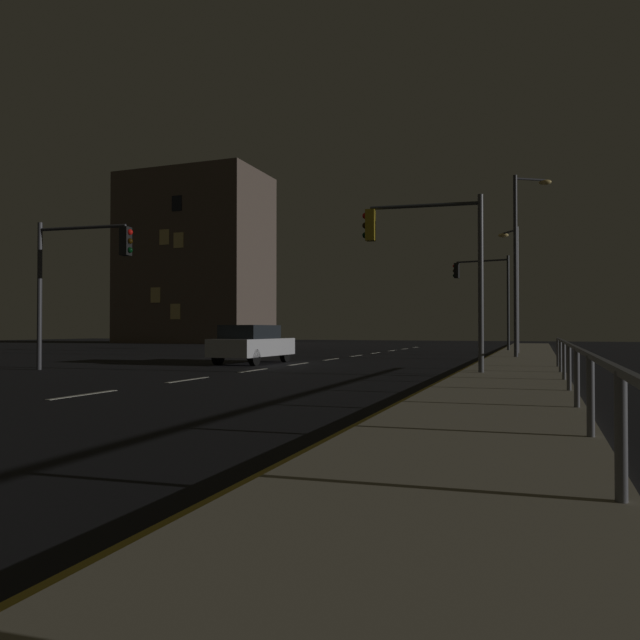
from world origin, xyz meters
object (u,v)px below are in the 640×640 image
Objects in this scene: car at (252,343)px; street_lamp_across_street at (514,277)px; traffic_light_near_right at (428,249)px; traffic_light_near_left at (484,285)px; traffic_light_far_right at (80,265)px; street_lamp_far_end at (521,250)px; building_distant at (195,259)px.

car is 15.62m from street_lamp_across_street.
street_lamp_across_street reaches higher than traffic_light_near_right.
traffic_light_far_right is at bearing -117.67° from traffic_light_near_left.
street_lamp_far_end is at bearing -75.34° from traffic_light_near_left.
building_distant is at bearing 147.98° from street_lamp_across_street.
street_lamp_across_street is at bearing 83.29° from traffic_light_near_right.
building_distant reaches higher than street_lamp_far_end.
traffic_light_near_left is 0.69× the size of street_lamp_far_end.
traffic_light_near_left is 1.10× the size of traffic_light_near_right.
traffic_light_near_right is 0.78× the size of street_lamp_across_street.
building_distant is (-32.98, 25.08, 3.68)m from street_lamp_far_end.
traffic_light_near_left is at bearing 63.98° from car.
traffic_light_near_left reaches higher than car.
traffic_light_near_left is at bearing 113.75° from street_lamp_across_street.
car is at bearing -129.84° from street_lamp_across_street.
street_lamp_far_end is (13.85, 12.75, 1.48)m from traffic_light_far_right.
traffic_light_near_right reaches higher than car.
street_lamp_far_end is at bearing 34.24° from car.
street_lamp_across_street is at bearing -32.02° from building_distant.
car is 0.87× the size of traffic_light_far_right.
traffic_light_near_left is 1.12× the size of traffic_light_far_right.
street_lamp_across_street is at bearing 95.56° from street_lamp_far_end.
traffic_light_far_right is 42.71m from building_distant.
street_lamp_across_street is (-0.46, 4.74, -0.87)m from street_lamp_far_end.
building_distant reaches higher than traffic_light_near_left.
traffic_light_far_right is 0.98× the size of traffic_light_near_right.
car is at bearing 57.99° from traffic_light_far_right.
street_lamp_across_street reaches higher than traffic_light_far_right.
traffic_light_far_right is 22.04m from street_lamp_across_street.
street_lamp_across_street is (1.92, -4.37, 0.06)m from traffic_light_near_left.
traffic_light_far_right is at bearing -127.42° from street_lamp_across_street.
building_distant is at bearing 116.82° from traffic_light_far_right.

